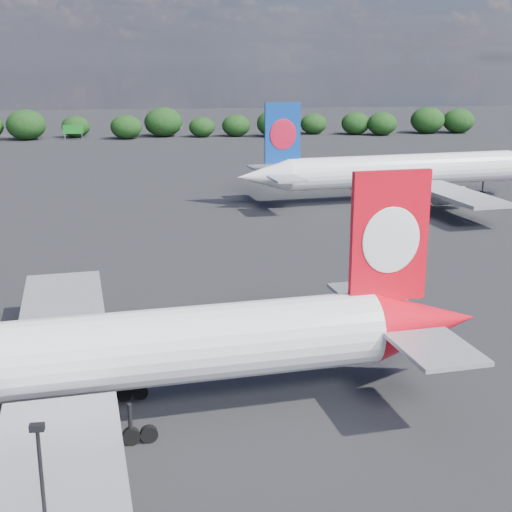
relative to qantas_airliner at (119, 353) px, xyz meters
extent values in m
plane|color=black|center=(-5.39, 59.87, -5.00)|extent=(500.00, 500.00, 0.00)
cylinder|color=white|center=(-1.75, -0.21, 0.16)|extent=(39.54, 9.82, 5.16)
cone|color=red|center=(21.81, 2.63, 0.16)|extent=(8.81, 6.11, 5.16)
cube|color=red|center=(18.74, 2.26, 6.77)|extent=(5.70, 1.19, 9.29)
ellipsoid|color=white|center=(18.78, 1.96, 6.58)|extent=(4.33, 0.72, 4.75)
ellipsoid|color=white|center=(18.70, 2.57, 6.58)|extent=(4.33, 0.72, 4.75)
cube|color=#93959A|center=(20.44, -3.25, 0.58)|extent=(5.35, 6.70, 0.31)
cube|color=#93959A|center=(19.08, 8.02, 0.58)|extent=(5.35, 6.70, 0.31)
cube|color=#93959A|center=(-2.19, -13.77, -1.49)|extent=(9.13, 21.29, 0.57)
cube|color=#93959A|center=(-5.40, 12.86, -1.49)|extent=(9.13, 21.29, 0.57)
cylinder|color=red|center=(-4.85, -8.90, -2.83)|extent=(5.46, 3.38, 2.79)
cube|color=#93959A|center=(-4.85, -8.90, -2.11)|extent=(2.29, 0.58, 1.24)
cylinder|color=red|center=(-6.83, 7.49, -2.83)|extent=(5.46, 3.38, 2.79)
cube|color=#93959A|center=(-6.83, 7.49, -2.11)|extent=(2.29, 0.58, 1.24)
cylinder|color=black|center=(0.67, -3.04, -3.45)|extent=(0.32, 0.32, 2.58)
cylinder|color=black|center=(0.67, -3.04, -4.43)|extent=(1.18, 0.60, 1.13)
cylinder|color=black|center=(1.80, -2.90, -4.43)|extent=(1.18, 0.60, 1.13)
cylinder|color=black|center=(-0.07, 3.11, -3.45)|extent=(0.32, 0.32, 2.58)
cylinder|color=black|center=(-0.07, 3.11, -4.43)|extent=(1.18, 0.60, 1.13)
cylinder|color=black|center=(1.06, 3.25, -4.43)|extent=(1.18, 0.60, 1.13)
cylinder|color=white|center=(43.44, 72.28, 0.35)|extent=(40.98, 11.14, 5.35)
sphere|color=white|center=(63.54, 75.20, 0.35)|extent=(6.06, 6.06, 5.35)
cone|color=white|center=(19.10, 68.73, 0.35)|extent=(9.24, 6.52, 5.35)
cube|color=navy|center=(22.27, 69.20, 7.20)|extent=(5.90, 1.38, 9.62)
ellipsoid|color=red|center=(22.32, 68.88, 7.00)|extent=(4.48, 0.86, 4.92)
ellipsoid|color=red|center=(22.23, 69.51, 7.00)|extent=(4.48, 0.86, 4.92)
cube|color=#93959A|center=(22.06, 63.22, 0.78)|extent=(5.69, 7.04, 0.32)
cube|color=#93959A|center=(20.37, 74.86, 0.78)|extent=(5.69, 7.04, 0.32)
cube|color=#93959A|center=(47.55, 58.83, -1.36)|extent=(9.96, 22.17, 0.59)
cube|color=#93959A|center=(43.55, 86.34, -1.36)|extent=(9.96, 22.17, 0.59)
cylinder|color=#93959A|center=(48.90, 64.43, -2.75)|extent=(5.71, 3.63, 2.89)
cube|color=#93959A|center=(48.90, 64.43, -2.00)|extent=(2.37, 0.66, 1.28)
cylinder|color=#93959A|center=(46.44, 81.36, -2.75)|extent=(5.71, 3.63, 2.89)
cube|color=#93959A|center=(46.44, 81.36, -2.00)|extent=(2.37, 0.66, 1.28)
cylinder|color=black|center=(41.78, 68.79, -3.39)|extent=(0.34, 0.34, 2.67)
cylinder|color=black|center=(41.78, 68.79, -4.41)|extent=(1.23, 0.65, 1.18)
cylinder|color=black|center=(40.62, 68.62, -4.41)|extent=(1.23, 0.65, 1.18)
cylinder|color=black|center=(40.86, 75.14, -3.39)|extent=(0.34, 0.34, 2.67)
cylinder|color=black|center=(40.86, 75.14, -4.41)|extent=(1.23, 0.65, 1.18)
cylinder|color=black|center=(39.69, 74.97, -4.41)|extent=(1.23, 0.65, 1.18)
cylinder|color=black|center=(59.31, 74.59, -3.45)|extent=(0.29, 0.29, 2.67)
cylinder|color=black|center=(59.31, 74.59, -4.51)|extent=(1.01, 0.51, 0.96)
cube|color=black|center=(-1.64, -19.73, 5.58)|extent=(0.55, 0.30, 0.28)
cube|color=#156B1C|center=(-23.39, 175.87, -1.80)|extent=(6.00, 0.30, 2.60)
cylinder|color=#94959C|center=(-25.89, 175.87, -4.00)|extent=(0.20, 0.20, 2.00)
cylinder|color=#94959C|center=(-20.89, 175.87, -4.00)|extent=(0.20, 0.20, 2.00)
cube|color=gold|center=(6.61, 181.87, -1.00)|extent=(5.00, 0.30, 3.00)
cylinder|color=#94959C|center=(6.61, 181.87, -3.75)|extent=(0.30, 0.30, 2.50)
ellipsoid|color=black|center=(-37.26, 177.82, -0.49)|extent=(11.71, 9.91, 9.01)
ellipsoid|color=black|center=(-23.39, 182.99, -1.67)|extent=(8.64, 7.31, 6.65)
ellipsoid|color=black|center=(-7.72, 176.61, -1.35)|extent=(9.49, 8.03, 7.30)
ellipsoid|color=black|center=(3.48, 182.04, -0.46)|extent=(11.80, 9.99, 9.08)
ellipsoid|color=black|center=(15.26, 179.41, -1.90)|extent=(8.04, 6.80, 6.18)
ellipsoid|color=black|center=(25.97, 179.68, -1.58)|extent=(8.88, 7.52, 6.83)
ellipsoid|color=black|center=(37.54, 177.00, -0.82)|extent=(10.84, 9.18, 8.34)
ellipsoid|color=black|center=(51.48, 183.84, -1.69)|extent=(8.60, 7.27, 6.61)
ellipsoid|color=black|center=(64.52, 180.59, -1.44)|extent=(9.24, 7.82, 7.11)
ellipsoid|color=black|center=(72.27, 177.36, -1.35)|extent=(9.47, 8.01, 7.28)
ellipsoid|color=black|center=(88.60, 181.07, -0.73)|extent=(11.08, 9.37, 8.52)
ellipsoid|color=black|center=(99.15, 180.95, -1.01)|extent=(10.37, 8.78, 7.98)
camera|label=1|loc=(3.38, -44.23, 18.76)|focal=50.00mm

